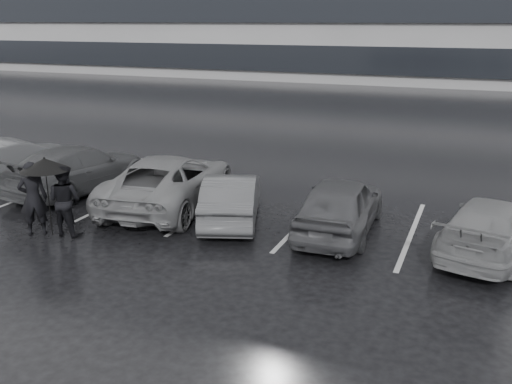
{
  "coord_description": "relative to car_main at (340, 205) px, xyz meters",
  "views": [
    {
      "loc": [
        4.79,
        -11.32,
        5.12
      ],
      "look_at": [
        -0.19,
        1.0,
        1.1
      ],
      "focal_mm": 40.0,
      "sensor_mm": 36.0,
      "label": 1
    }
  ],
  "objects": [
    {
      "name": "car_west_d",
      "position": [
        -11.04,
        0.74,
        -0.02
      ],
      "size": [
        2.84,
        4.49,
        1.4
      ],
      "primitive_type": "imported",
      "rotation": [
        0.0,
        0.0,
        2.79
      ],
      "color": "#29292B",
      "rests_on": "ground"
    },
    {
      "name": "car_west_b",
      "position": [
        -5.02,
        0.26,
        0.03
      ],
      "size": [
        3.15,
        5.64,
        1.49
      ],
      "primitive_type": "imported",
      "rotation": [
        0.0,
        0.0,
        3.27
      ],
      "color": "#4B4B4D",
      "rests_on": "ground"
    },
    {
      "name": "car_main",
      "position": [
        0.0,
        0.0,
        0.0
      ],
      "size": [
        1.84,
        4.27,
        1.44
      ],
      "primitive_type": "imported",
      "rotation": [
        0.0,
        0.0,
        3.18
      ],
      "color": "black",
      "rests_on": "ground"
    },
    {
      "name": "car_east",
      "position": [
        3.52,
        0.01,
        -0.09
      ],
      "size": [
        2.67,
        4.63,
        1.26
      ],
      "primitive_type": "imported",
      "rotation": [
        0.0,
        0.0,
        2.92
      ],
      "color": "#4B4B4D",
      "rests_on": "ground"
    },
    {
      "name": "car_west_a",
      "position": [
        -2.87,
        -0.2,
        -0.08
      ],
      "size": [
        2.56,
        4.1,
        1.28
      ],
      "primitive_type": "imported",
      "rotation": [
        0.0,
        0.0,
        3.48
      ],
      "color": "#29292B",
      "rests_on": "ground"
    },
    {
      "name": "stall_stripes",
      "position": [
        -2.49,
        0.59,
        -0.72
      ],
      "size": [
        19.72,
        5.0,
        0.0
      ],
      "color": "#A3A3A5",
      "rests_on": "ground"
    },
    {
      "name": "pedestrian_left",
      "position": [
        -6.95,
        -2.95,
        0.21
      ],
      "size": [
        0.81,
        0.77,
        1.87
      ],
      "primitive_type": "imported",
      "rotation": [
        0.0,
        0.0,
        3.79
      ],
      "color": "black",
      "rests_on": "ground"
    },
    {
      "name": "pedestrian_right",
      "position": [
        -6.23,
        -2.68,
        0.17
      ],
      "size": [
        0.87,
        0.68,
        1.77
      ],
      "primitive_type": "imported",
      "rotation": [
        0.0,
        0.0,
        3.16
      ],
      "color": "black",
      "rests_on": "ground"
    },
    {
      "name": "ground",
      "position": [
        -1.69,
        -1.91,
        -0.72
      ],
      "size": [
        160.0,
        160.0,
        0.0
      ],
      "primitive_type": "plane",
      "color": "black",
      "rests_on": "ground"
    },
    {
      "name": "car_west_c",
      "position": [
        -8.39,
        0.54,
        -0.0
      ],
      "size": [
        2.68,
        5.16,
        1.43
      ],
      "primitive_type": "imported",
      "rotation": [
        0.0,
        0.0,
        3.0
      ],
      "color": "black",
      "rests_on": "ground"
    },
    {
      "name": "umbrella",
      "position": [
        -6.57,
        -2.84,
        1.08
      ],
      "size": [
        1.17,
        1.17,
        1.98
      ],
      "color": "black",
      "rests_on": "ground"
    }
  ]
}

